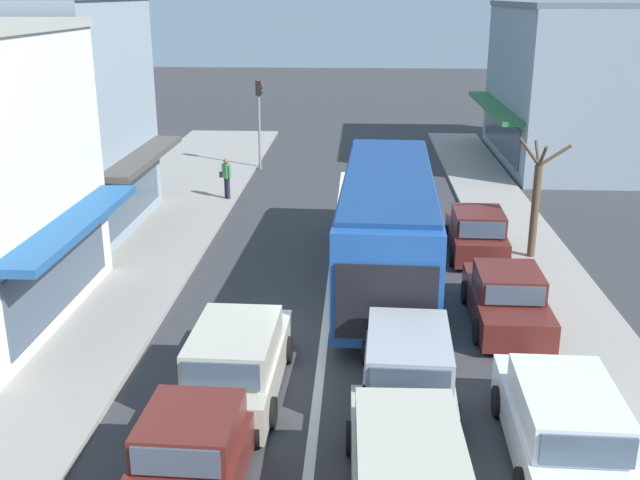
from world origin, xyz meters
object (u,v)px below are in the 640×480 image
wagon_behind_bus_near (407,467)px  street_tree_right (536,202)px  city_bus (387,218)px  traffic_light_downstreet (259,110)px  wagon_queue_gap_filler (407,366)px  pedestrian_with_handbag_near (227,176)px  wagon_behind_bus_mid (237,361)px  sedan_adjacent_lane_trail (193,453)px  parked_wagon_kerb_front (562,424)px  parked_sedan_kerb_second (506,299)px  parked_hatchback_kerb_third (476,234)px

wagon_behind_bus_near → street_tree_right: street_tree_right is taller
city_bus → street_tree_right: 5.05m
street_tree_right → traffic_light_downstreet: bearing=129.9°
wagon_queue_gap_filler → street_tree_right: size_ratio=1.17×
pedestrian_with_handbag_near → wagon_behind_bus_mid: bearing=-79.3°
sedan_adjacent_lane_trail → parked_wagon_kerb_front: (6.38, 1.10, 0.08)m
sedan_adjacent_lane_trail → pedestrian_with_handbag_near: pedestrian_with_handbag_near is taller
parked_wagon_kerb_front → parked_sedan_kerb_second: bearing=89.1°
wagon_behind_bus_near → pedestrian_with_handbag_near: pedestrian_with_handbag_near is taller
wagon_behind_bus_near → pedestrian_with_handbag_near: (-6.19, 18.61, 0.32)m
street_tree_right → pedestrian_with_handbag_near: street_tree_right is taller
parked_hatchback_kerb_third → street_tree_right: bearing=-10.9°
city_bus → parked_sedan_kerb_second: 4.31m
wagon_behind_bus_mid → traffic_light_downstreet: (-2.30, 21.01, 2.11)m
city_bus → parked_sedan_kerb_second: size_ratio=2.59×
parked_sedan_kerb_second → pedestrian_with_handbag_near: size_ratio=2.59×
wagon_behind_bus_near → parked_wagon_kerb_front: 3.15m
parked_wagon_kerb_front → pedestrian_with_handbag_near: 19.42m
parked_wagon_kerb_front → traffic_light_downstreet: bearing=110.1°
wagon_queue_gap_filler → wagon_behind_bus_near: bearing=-93.4°
city_bus → sedan_adjacent_lane_trail: (-3.52, -9.93, -1.22)m
wagon_queue_gap_filler → pedestrian_with_handbag_near: (-6.39, 15.17, 0.32)m
wagon_queue_gap_filler → traffic_light_downstreet: 21.94m
city_bus → parked_hatchback_kerb_third: bearing=38.6°
parked_sedan_kerb_second → street_tree_right: bearing=71.1°
parked_wagon_kerb_front → pedestrian_with_handbag_near: bearing=117.6°
sedan_adjacent_lane_trail → parked_hatchback_kerb_third: parked_hatchback_kerb_third is taller
wagon_queue_gap_filler → parked_sedan_kerb_second: wagon_queue_gap_filler is taller
city_bus → parked_sedan_kerb_second: (2.95, -2.89, -1.22)m
wagon_behind_bus_mid → parked_sedan_kerb_second: (6.24, 3.87, -0.08)m
wagon_queue_gap_filler → parked_sedan_kerb_second: size_ratio=1.08×
wagon_queue_gap_filler → pedestrian_with_handbag_near: size_ratio=2.80×
parked_sedan_kerb_second → parked_hatchback_kerb_third: bearing=90.1°
parked_wagon_kerb_front → pedestrian_with_handbag_near: (-9.01, 17.20, 0.32)m
city_bus → wagon_behind_bus_near: (0.03, -10.23, -1.14)m
sedan_adjacent_lane_trail → street_tree_right: bearing=55.7°
city_bus → parked_wagon_kerb_front: bearing=-72.1°
sedan_adjacent_lane_trail → parked_sedan_kerb_second: (6.47, 7.04, 0.00)m
wagon_behind_bus_mid → parked_wagon_kerb_front: size_ratio=1.00×
parked_sedan_kerb_second → parked_hatchback_kerb_third: parked_hatchback_kerb_third is taller
city_bus → parked_wagon_kerb_front: city_bus is taller
parked_wagon_kerb_front → street_tree_right: street_tree_right is taller
city_bus → pedestrian_with_handbag_near: 10.43m
traffic_light_downstreet → city_bus: bearing=-68.6°
parked_sedan_kerb_second → street_tree_right: 5.33m
sedan_adjacent_lane_trail → wagon_behind_bus_near: bearing=-4.9°
sedan_adjacent_lane_trail → parked_sedan_kerb_second: 9.56m
parked_wagon_kerb_front → traffic_light_downstreet: (-8.44, 23.08, 2.11)m
parked_wagon_kerb_front → street_tree_right: bearing=80.7°
parked_wagon_kerb_front → parked_hatchback_kerb_third: 11.17m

